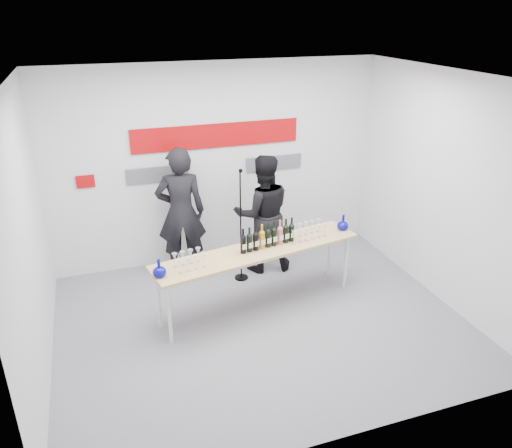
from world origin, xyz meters
name	(u,v)px	position (x,y,z in m)	size (l,w,h in m)	color
ground	(261,322)	(0.00, 0.00, 0.00)	(5.00, 5.00, 0.00)	slate
back_wall	(217,165)	(0.00, 2.00, 1.50)	(5.00, 0.04, 3.00)	silver
signage	(214,145)	(-0.06, 1.97, 1.81)	(3.38, 0.02, 0.79)	#A80709
tasting_table	(259,254)	(0.09, 0.37, 0.77)	(2.84, 1.07, 0.84)	#DDB877
wine_bottles	(268,235)	(0.23, 0.41, 1.00)	(0.80, 0.22, 0.33)	black
decanter_left	(159,268)	(-1.21, 0.09, 0.94)	(0.16, 0.16, 0.21)	#070783
decanter_right	(343,222)	(1.40, 0.58, 0.94)	(0.16, 0.16, 0.21)	#070783
glasses_left	(189,260)	(-0.84, 0.19, 0.93)	(0.39, 0.28, 0.18)	silver
glasses_right	(306,231)	(0.81, 0.51, 0.93)	(0.59, 0.31, 0.18)	silver
presenter_left	(181,212)	(-0.66, 1.61, 0.96)	(0.70, 0.46, 1.93)	black
presenter_right	(263,214)	(0.50, 1.35, 0.89)	(0.87, 0.67, 1.78)	black
mic_stand	(241,247)	(0.09, 1.13, 0.52)	(0.20, 0.20, 1.69)	black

